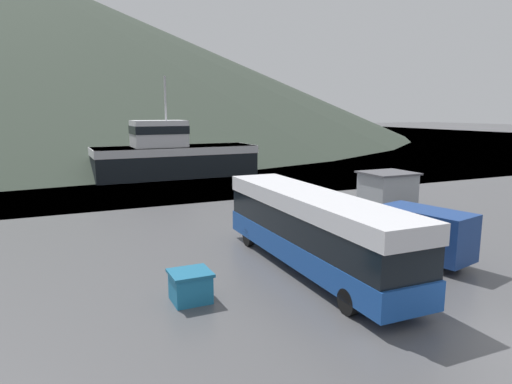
{
  "coord_description": "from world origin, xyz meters",
  "views": [
    {
      "loc": [
        -11.82,
        -7.79,
        6.62
      ],
      "look_at": [
        -1.0,
        15.78,
        2.0
      ],
      "focal_mm": 32.0,
      "sensor_mm": 36.0,
      "label": 1
    }
  ],
  "objects_px": {
    "delivery_van": "(414,232)",
    "fishing_boat": "(173,155)",
    "dock_kiosk": "(387,190)",
    "tour_bus": "(312,227)",
    "storage_bin": "(190,286)"
  },
  "relations": [
    {
      "from": "storage_bin",
      "to": "delivery_van",
      "type": "bearing_deg",
      "value": 1.44
    },
    {
      "from": "delivery_van",
      "to": "storage_bin",
      "type": "bearing_deg",
      "value": 168.41
    },
    {
      "from": "fishing_boat",
      "to": "storage_bin",
      "type": "height_order",
      "value": "fishing_boat"
    },
    {
      "from": "tour_bus",
      "to": "dock_kiosk",
      "type": "distance_m",
      "value": 13.86
    },
    {
      "from": "delivery_van",
      "to": "fishing_boat",
      "type": "relative_size",
      "value": 0.36
    },
    {
      "from": "delivery_van",
      "to": "fishing_boat",
      "type": "distance_m",
      "value": 30.58
    },
    {
      "from": "storage_bin",
      "to": "dock_kiosk",
      "type": "relative_size",
      "value": 0.42
    },
    {
      "from": "dock_kiosk",
      "to": "tour_bus",
      "type": "bearing_deg",
      "value": -143.32
    },
    {
      "from": "fishing_boat",
      "to": "storage_bin",
      "type": "distance_m",
      "value": 31.58
    },
    {
      "from": "delivery_van",
      "to": "dock_kiosk",
      "type": "bearing_deg",
      "value": 42.51
    },
    {
      "from": "dock_kiosk",
      "to": "fishing_boat",
      "type": "bearing_deg",
      "value": 113.57
    },
    {
      "from": "delivery_van",
      "to": "storage_bin",
      "type": "relative_size",
      "value": 4.17
    },
    {
      "from": "storage_bin",
      "to": "dock_kiosk",
      "type": "xyz_separation_m",
      "value": [
        16.66,
        9.3,
        0.73
      ]
    },
    {
      "from": "fishing_boat",
      "to": "storage_bin",
      "type": "bearing_deg",
      "value": -13.95
    },
    {
      "from": "dock_kiosk",
      "to": "delivery_van",
      "type": "bearing_deg",
      "value": -124.46
    }
  ]
}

